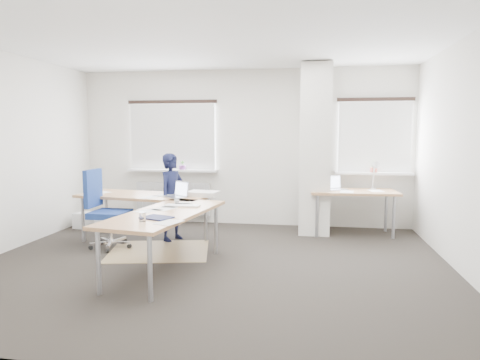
% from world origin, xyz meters
% --- Properties ---
extents(ground, '(6.00, 6.00, 0.00)m').
position_xyz_m(ground, '(0.00, 0.00, 0.00)').
color(ground, black).
rests_on(ground, ground).
extents(room_shell, '(6.04, 5.04, 2.82)m').
position_xyz_m(room_shell, '(0.18, 0.45, 1.75)').
color(room_shell, silver).
rests_on(room_shell, ground).
extents(floor_mat, '(1.58, 1.42, 0.01)m').
position_xyz_m(floor_mat, '(-0.88, 0.47, 0.00)').
color(floor_mat, '#9C8155').
rests_on(floor_mat, ground).
extents(white_crate, '(0.48, 0.36, 0.27)m').
position_xyz_m(white_crate, '(-2.63, 1.71, 0.13)').
color(white_crate, white).
rests_on(white_crate, ground).
extents(desk_main, '(2.40, 2.93, 0.96)m').
position_xyz_m(desk_main, '(-0.84, 0.32, 0.69)').
color(desk_main, '#9A6B42').
rests_on(desk_main, ground).
extents(desk_side, '(1.44, 0.79, 1.22)m').
position_xyz_m(desk_side, '(1.93, 1.97, 0.69)').
color(desk_side, '#9A6B42').
rests_on(desk_side, ground).
extents(task_chair, '(0.62, 0.61, 1.15)m').
position_xyz_m(task_chair, '(-1.67, 0.52, 0.32)').
color(task_chair, navy).
rests_on(task_chair, ground).
extents(person, '(0.50, 0.58, 1.36)m').
position_xyz_m(person, '(-0.88, 1.12, 0.68)').
color(person, black).
rests_on(person, ground).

